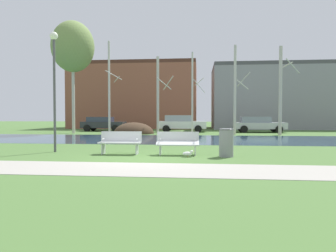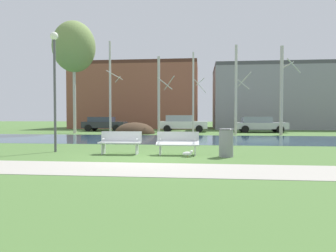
{
  "view_description": "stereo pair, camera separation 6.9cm",
  "coord_description": "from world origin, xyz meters",
  "px_view_note": "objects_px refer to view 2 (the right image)",
  "views": [
    {
      "loc": [
        1.92,
        -10.43,
        1.47
      ],
      "look_at": [
        0.7,
        1.59,
        1.08
      ],
      "focal_mm": 33.26,
      "sensor_mm": 36.0,
      "label": 1
    },
    {
      "loc": [
        1.98,
        -10.42,
        1.47
      ],
      "look_at": [
        0.7,
        1.59,
        1.08
      ],
      "focal_mm": 33.26,
      "sensor_mm": 36.0,
      "label": 2
    }
  ],
  "objects_px": {
    "bench_left": "(120,142)",
    "parked_hatch_third_silver": "(259,124)",
    "parked_van_nearest_dark": "(104,123)",
    "streetlamp": "(55,71)",
    "trash_bin": "(226,142)",
    "parked_sedan_second_white": "(183,123)",
    "seagull": "(188,154)",
    "bench_right": "(178,142)"
  },
  "relations": [
    {
      "from": "bench_left",
      "to": "parked_hatch_third_silver",
      "type": "bearing_deg",
      "value": 63.75
    },
    {
      "from": "trash_bin",
      "to": "seagull",
      "type": "xyz_separation_m",
      "value": [
        -1.36,
        -0.24,
        -0.39
      ]
    },
    {
      "from": "bench_left",
      "to": "parked_sedan_second_white",
      "type": "relative_size",
      "value": 0.37
    },
    {
      "from": "bench_left",
      "to": "parked_hatch_third_silver",
      "type": "xyz_separation_m",
      "value": [
        8.27,
        16.77,
        0.27
      ]
    },
    {
      "from": "parked_van_nearest_dark",
      "to": "trash_bin",
      "type": "bearing_deg",
      "value": -60.27
    },
    {
      "from": "streetlamp",
      "to": "parked_van_nearest_dark",
      "type": "height_order",
      "value": "streetlamp"
    },
    {
      "from": "parked_hatch_third_silver",
      "to": "bench_right",
      "type": "bearing_deg",
      "value": -109.85
    },
    {
      "from": "seagull",
      "to": "streetlamp",
      "type": "bearing_deg",
      "value": 168.92
    },
    {
      "from": "bench_left",
      "to": "streetlamp",
      "type": "relative_size",
      "value": 0.33
    },
    {
      "from": "streetlamp",
      "to": "parked_sedan_second_white",
      "type": "distance_m",
      "value": 17.14
    },
    {
      "from": "parked_van_nearest_dark",
      "to": "parked_hatch_third_silver",
      "type": "xyz_separation_m",
      "value": [
        14.52,
        -0.77,
        0.01
      ]
    },
    {
      "from": "trash_bin",
      "to": "parked_hatch_third_silver",
      "type": "xyz_separation_m",
      "value": [
        4.28,
        17.16,
        0.22
      ]
    },
    {
      "from": "bench_right",
      "to": "trash_bin",
      "type": "distance_m",
      "value": 1.82
    },
    {
      "from": "parked_sedan_second_white",
      "to": "parked_hatch_third_silver",
      "type": "relative_size",
      "value": 0.97
    },
    {
      "from": "parked_sedan_second_white",
      "to": "seagull",
      "type": "bearing_deg",
      "value": -85.96
    },
    {
      "from": "parked_van_nearest_dark",
      "to": "parked_sedan_second_white",
      "type": "xyz_separation_m",
      "value": [
        7.64,
        -0.67,
        0.07
      ]
    },
    {
      "from": "parked_van_nearest_dark",
      "to": "parked_hatch_third_silver",
      "type": "distance_m",
      "value": 14.54
    },
    {
      "from": "bench_left",
      "to": "parked_van_nearest_dark",
      "type": "bearing_deg",
      "value": 109.6
    },
    {
      "from": "trash_bin",
      "to": "parked_van_nearest_dark",
      "type": "bearing_deg",
      "value": 119.73
    },
    {
      "from": "streetlamp",
      "to": "parked_sedan_second_white",
      "type": "xyz_separation_m",
      "value": [
        4.23,
        16.42,
        -2.49
      ]
    },
    {
      "from": "trash_bin",
      "to": "streetlamp",
      "type": "xyz_separation_m",
      "value": [
        -6.83,
        0.83,
        2.77
      ]
    },
    {
      "from": "bench_right",
      "to": "seagull",
      "type": "height_order",
      "value": "bench_right"
    },
    {
      "from": "bench_right",
      "to": "streetlamp",
      "type": "bearing_deg",
      "value": 175.0
    },
    {
      "from": "parked_van_nearest_dark",
      "to": "streetlamp",
      "type": "bearing_deg",
      "value": -78.73
    },
    {
      "from": "bench_left",
      "to": "trash_bin",
      "type": "distance_m",
      "value": 4.01
    },
    {
      "from": "trash_bin",
      "to": "parked_hatch_third_silver",
      "type": "distance_m",
      "value": 17.69
    },
    {
      "from": "seagull",
      "to": "parked_sedan_second_white",
      "type": "height_order",
      "value": "parked_sedan_second_white"
    },
    {
      "from": "seagull",
      "to": "streetlamp",
      "type": "xyz_separation_m",
      "value": [
        -5.47,
        1.07,
        3.16
      ]
    },
    {
      "from": "bench_right",
      "to": "parked_sedan_second_white",
      "type": "distance_m",
      "value": 16.89
    },
    {
      "from": "bench_left",
      "to": "parked_sedan_second_white",
      "type": "distance_m",
      "value": 16.93
    },
    {
      "from": "streetlamp",
      "to": "seagull",
      "type": "bearing_deg",
      "value": -11.08
    },
    {
      "from": "bench_left",
      "to": "parked_van_nearest_dark",
      "type": "relative_size",
      "value": 0.39
    },
    {
      "from": "bench_right",
      "to": "parked_sedan_second_white",
      "type": "xyz_separation_m",
      "value": [
        -0.82,
        16.87,
        0.33
      ]
    },
    {
      "from": "parked_sedan_second_white",
      "to": "parked_hatch_third_silver",
      "type": "bearing_deg",
      "value": -0.78
    },
    {
      "from": "trash_bin",
      "to": "parked_sedan_second_white",
      "type": "xyz_separation_m",
      "value": [
        -2.6,
        17.25,
        0.28
      ]
    },
    {
      "from": "parked_van_nearest_dark",
      "to": "seagull",
      "type": "bearing_deg",
      "value": -63.97
    },
    {
      "from": "parked_van_nearest_dark",
      "to": "parked_hatch_third_silver",
      "type": "height_order",
      "value": "parked_hatch_third_silver"
    },
    {
      "from": "parked_van_nearest_dark",
      "to": "parked_sedan_second_white",
      "type": "height_order",
      "value": "parked_sedan_second_white"
    },
    {
      "from": "parked_van_nearest_dark",
      "to": "parked_hatch_third_silver",
      "type": "bearing_deg",
      "value": -3.02
    },
    {
      "from": "trash_bin",
      "to": "parked_hatch_third_silver",
      "type": "bearing_deg",
      "value": 76.0
    },
    {
      "from": "trash_bin",
      "to": "parked_sedan_second_white",
      "type": "height_order",
      "value": "parked_sedan_second_white"
    },
    {
      "from": "trash_bin",
      "to": "parked_hatch_third_silver",
      "type": "height_order",
      "value": "parked_hatch_third_silver"
    }
  ]
}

